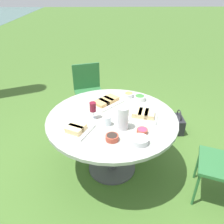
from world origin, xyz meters
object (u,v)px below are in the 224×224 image
Objects in this scene: water_pitcher at (123,118)px; wine_glass at (93,107)px; dining_table at (112,125)px; chair_near_right at (88,88)px; handbag at (178,124)px.

wine_glass is at bearing 57.49° from water_pitcher.
wine_glass is at bearing 96.59° from dining_table.
chair_near_right is 1.52m from handbag.
dining_table is 0.33m from water_pitcher.
chair_near_right is 1.34m from wine_glass.
chair_near_right reaches higher than handbag.
handbag is (0.75, -1.03, -0.52)m from dining_table.
dining_table is 5.99× the size of water_pitcher.
water_pitcher is at bearing -162.85° from chair_near_right.
chair_near_right is at bearing 70.02° from handbag.
water_pitcher is at bearing 136.28° from handbag.
chair_near_right is 2.42× the size of handbag.
chair_near_right is (1.26, 0.35, -0.12)m from dining_table.
wine_glass reaches higher than handbag.
wine_glass is (0.19, 0.30, 0.01)m from water_pitcher.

